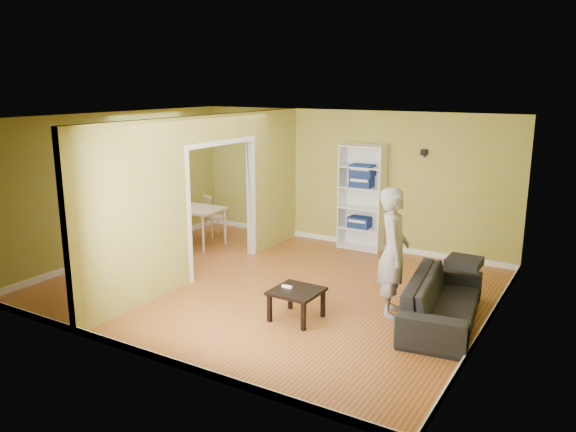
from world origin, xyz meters
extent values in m
plane|color=#AB6029|center=(0.00, 0.00, 0.00)|extent=(6.50, 6.50, 0.00)
plane|color=white|center=(0.00, 0.00, 2.60)|extent=(6.50, 6.50, 0.00)
plane|color=#9D9E54|center=(0.00, 2.75, 1.30)|extent=(6.50, 0.00, 6.50)
plane|color=#9D9E54|center=(0.00, -2.75, 1.30)|extent=(6.50, 0.00, 6.50)
plane|color=#9D9E54|center=(-3.25, 0.00, 1.30)|extent=(0.00, 5.50, 5.50)
plane|color=#9D9E54|center=(3.25, 0.00, 1.30)|extent=(0.00, 5.50, 5.50)
cube|color=black|center=(1.50, 2.69, 1.90)|extent=(0.10, 0.10, 0.10)
imported|color=black|center=(2.70, -0.01, 0.41)|extent=(2.24, 1.20, 0.81)
imported|color=slate|center=(2.02, -0.10, 1.04)|extent=(0.91, 0.82, 2.07)
cube|color=white|center=(0.00, 2.56, 0.99)|extent=(0.02, 0.37, 1.98)
cube|color=white|center=(0.82, 2.56, 0.99)|extent=(0.02, 0.37, 1.98)
cube|color=white|center=(0.41, 2.73, 0.99)|extent=(0.84, 0.02, 1.98)
cube|color=white|center=(0.41, 2.56, 0.02)|extent=(0.80, 0.37, 0.02)
cube|color=white|center=(0.41, 2.56, 0.41)|extent=(0.80, 0.37, 0.02)
cube|color=white|center=(0.41, 2.56, 0.80)|extent=(0.80, 0.37, 0.02)
cube|color=white|center=(0.41, 2.56, 1.19)|extent=(0.80, 0.37, 0.02)
cube|color=white|center=(0.41, 2.56, 1.58)|extent=(0.80, 0.37, 0.02)
cube|color=white|center=(0.41, 2.56, 1.96)|extent=(0.80, 0.37, 0.02)
cube|color=#10214B|center=(0.38, 2.56, 0.52)|extent=(0.40, 0.26, 0.21)
cube|color=navy|center=(0.39, 2.56, 1.30)|extent=(0.41, 0.26, 0.21)
cube|color=#1D204A|center=(0.40, 2.56, 1.53)|extent=(0.43, 0.28, 0.22)
cube|color=black|center=(1.00, -0.91, 0.40)|extent=(0.62, 0.62, 0.04)
cube|color=black|center=(0.74, -1.17, 0.19)|extent=(0.05, 0.05, 0.38)
cube|color=black|center=(1.26, -1.17, 0.19)|extent=(0.05, 0.05, 0.38)
cube|color=black|center=(0.74, -0.65, 0.19)|extent=(0.05, 0.05, 0.38)
cube|color=black|center=(1.26, -0.65, 0.19)|extent=(0.05, 0.05, 0.38)
cube|color=white|center=(0.85, -0.91, 0.43)|extent=(0.15, 0.04, 0.03)
cube|color=#CAAA8C|center=(-2.56, 1.18, 0.72)|extent=(1.18, 0.79, 0.04)
cylinder|color=#CAAA8C|center=(-3.10, 0.83, 0.35)|extent=(0.05, 0.05, 0.70)
cylinder|color=#CAAA8C|center=(-2.02, 0.83, 0.35)|extent=(0.05, 0.05, 0.70)
cylinder|color=#CAAA8C|center=(-3.10, 1.52, 0.35)|extent=(0.05, 0.05, 0.70)
cylinder|color=#CAAA8C|center=(-2.02, 1.52, 0.35)|extent=(0.05, 0.05, 0.70)
camera|label=1|loc=(4.49, -6.99, 3.09)|focal=35.00mm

